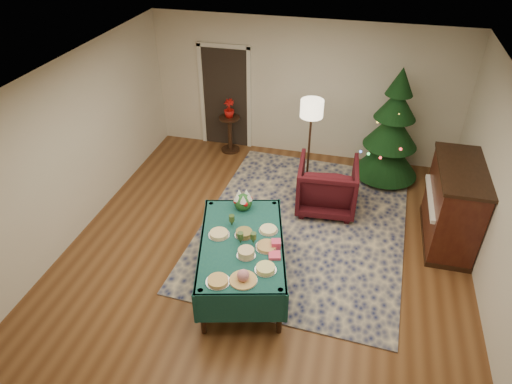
% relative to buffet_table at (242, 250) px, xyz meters
% --- Properties ---
extents(room_shell, '(7.00, 7.00, 7.00)m').
position_rel_buffet_table_xyz_m(room_shell, '(0.17, 0.42, 0.75)').
color(room_shell, '#593319').
rests_on(room_shell, ground).
extents(doorway, '(1.08, 0.04, 2.16)m').
position_rel_buffet_table_xyz_m(doorway, '(-1.43, 3.90, 0.50)').
color(doorway, black).
rests_on(doorway, ground).
extents(rug, '(3.41, 4.36, 0.02)m').
position_rel_buffet_table_xyz_m(rug, '(0.63, 1.49, -0.59)').
color(rug, '#111943').
rests_on(rug, ground).
extents(buffet_table, '(1.57, 2.14, 0.75)m').
position_rel_buffet_table_xyz_m(buffet_table, '(0.00, 0.00, 0.00)').
color(buffet_table, black).
rests_on(buffet_table, ground).
extents(platter_0, '(0.29, 0.29, 0.05)m').
position_rel_buffet_table_xyz_m(platter_0, '(-0.07, -0.78, 0.17)').
color(platter_0, silver).
rests_on(platter_0, buffet_table).
extents(platter_1, '(0.34, 0.34, 0.16)m').
position_rel_buffet_table_xyz_m(platter_1, '(0.21, -0.69, 0.21)').
color(platter_1, silver).
rests_on(platter_1, buffet_table).
extents(platter_2, '(0.27, 0.27, 0.06)m').
position_rel_buffet_table_xyz_m(platter_2, '(0.43, -0.45, 0.18)').
color(platter_2, silver).
rests_on(platter_2, buffet_table).
extents(platter_3, '(0.25, 0.25, 0.10)m').
position_rel_buffet_table_xyz_m(platter_3, '(0.13, -0.26, 0.20)').
color(platter_3, silver).
rests_on(platter_3, buffet_table).
extents(platter_4, '(0.30, 0.30, 0.04)m').
position_rel_buffet_table_xyz_m(platter_4, '(0.35, -0.04, 0.17)').
color(platter_4, silver).
rests_on(platter_4, buffet_table).
extents(platter_5, '(0.29, 0.29, 0.05)m').
position_rel_buffet_table_xyz_m(platter_5, '(-0.33, 0.05, 0.17)').
color(platter_5, silver).
rests_on(platter_5, buffet_table).
extents(platter_6, '(0.26, 0.26, 0.07)m').
position_rel_buffet_table_xyz_m(platter_6, '(-0.00, 0.13, 0.18)').
color(platter_6, silver).
rests_on(platter_6, buffet_table).
extents(platter_7, '(0.27, 0.27, 0.04)m').
position_rel_buffet_table_xyz_m(platter_7, '(0.29, 0.30, 0.17)').
color(platter_7, silver).
rests_on(platter_7, buffet_table).
extents(goblet_0, '(0.08, 0.08, 0.17)m').
position_rel_buffet_table_xyz_m(goblet_0, '(-0.22, 0.29, 0.24)').
color(goblet_0, '#2D471E').
rests_on(goblet_0, buffet_table).
extents(goblet_1, '(0.08, 0.08, 0.17)m').
position_rel_buffet_table_xyz_m(goblet_1, '(0.16, -0.00, 0.24)').
color(goblet_1, '#2D471E').
rests_on(goblet_1, buffet_table).
extents(goblet_2, '(0.08, 0.08, 0.17)m').
position_rel_buffet_table_xyz_m(goblet_2, '(-0.00, -0.04, 0.24)').
color(goblet_2, '#2D471E').
rests_on(goblet_2, buffet_table).
extents(napkin_stack, '(0.18, 0.18, 0.04)m').
position_rel_buffet_table_xyz_m(napkin_stack, '(0.48, -0.18, 0.17)').
color(napkin_stack, '#ED4265').
rests_on(napkin_stack, buffet_table).
extents(gift_box, '(0.15, 0.15, 0.10)m').
position_rel_buffet_table_xyz_m(gift_box, '(0.46, 0.00, 0.20)').
color(gift_box, '#DD3D65').
rests_on(gift_box, buffet_table).
extents(centerpiece, '(0.27, 0.27, 0.31)m').
position_rel_buffet_table_xyz_m(centerpiece, '(-0.18, 0.73, 0.28)').
color(centerpiece, '#1E4C1E').
rests_on(centerpiece, buffet_table).
extents(armchair, '(1.03, 0.97, 0.99)m').
position_rel_buffet_table_xyz_m(armchair, '(0.91, 2.07, -0.10)').
color(armchair, '#3D0D13').
rests_on(armchair, ground).
extents(floor_lamp, '(0.40, 0.40, 1.64)m').
position_rel_buffet_table_xyz_m(floor_lamp, '(0.48, 2.79, 0.80)').
color(floor_lamp, '#A57F3F').
rests_on(floor_lamp, ground).
extents(side_table, '(0.43, 0.43, 0.76)m').
position_rel_buffet_table_xyz_m(side_table, '(-1.27, 3.62, -0.23)').
color(side_table, black).
rests_on(side_table, ground).
extents(potted_plant, '(0.21, 0.38, 0.21)m').
position_rel_buffet_table_xyz_m(potted_plant, '(-1.27, 3.62, 0.27)').
color(potted_plant, '#B4100C').
rests_on(potted_plant, side_table).
extents(christmas_tree, '(1.39, 1.39, 2.16)m').
position_rel_buffet_table_xyz_m(christmas_tree, '(1.88, 3.32, 0.37)').
color(christmas_tree, black).
rests_on(christmas_tree, ground).
extents(piano, '(0.71, 1.51, 1.30)m').
position_rel_buffet_table_xyz_m(piano, '(2.83, 1.69, 0.04)').
color(piano, black).
rests_on(piano, ground).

